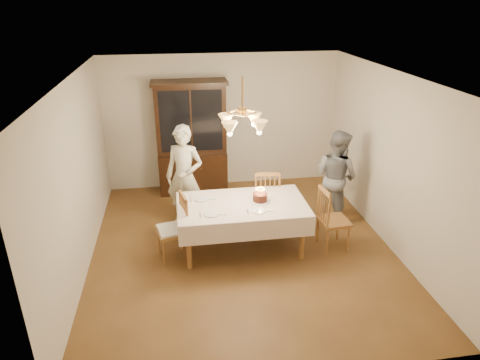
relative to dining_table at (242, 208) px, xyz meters
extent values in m
plane|color=brown|center=(0.00, 0.00, -0.68)|extent=(5.00, 5.00, 0.00)
plane|color=white|center=(0.00, 0.00, 1.92)|extent=(5.00, 5.00, 0.00)
plane|color=beige|center=(0.00, 2.50, 0.62)|extent=(4.50, 0.00, 4.50)
plane|color=beige|center=(0.00, -2.50, 0.62)|extent=(4.50, 0.00, 4.50)
plane|color=beige|center=(-2.25, 0.00, 0.62)|extent=(0.00, 5.00, 5.00)
plane|color=beige|center=(2.25, 0.00, 0.62)|extent=(0.00, 5.00, 5.00)
cube|color=brown|center=(0.00, 0.00, 0.05)|extent=(1.80, 1.00, 0.04)
cube|color=white|center=(0.00, 0.00, 0.07)|extent=(1.90, 1.10, 0.01)
cylinder|color=brown|center=(-0.82, -0.42, -0.33)|extent=(0.07, 0.07, 0.71)
cylinder|color=brown|center=(0.82, -0.42, -0.33)|extent=(0.07, 0.07, 0.71)
cylinder|color=brown|center=(-0.82, 0.42, -0.33)|extent=(0.07, 0.07, 0.71)
cylinder|color=brown|center=(0.82, 0.42, -0.33)|extent=(0.07, 0.07, 0.71)
cube|color=black|center=(-0.61, 2.23, -0.28)|extent=(1.30, 0.50, 0.80)
cube|color=black|center=(-0.61, 2.28, 0.77)|extent=(1.30, 0.40, 1.30)
cube|color=black|center=(-0.61, 2.08, 0.77)|extent=(1.14, 0.01, 1.14)
cube|color=black|center=(-0.61, 2.23, 1.45)|extent=(1.38, 0.54, 0.06)
cube|color=brown|center=(0.53, 0.73, -0.23)|extent=(0.50, 0.49, 0.05)
cube|color=brown|center=(0.50, 0.54, 0.29)|extent=(0.40, 0.10, 0.06)
cylinder|color=brown|center=(0.74, 0.86, -0.47)|extent=(0.04, 0.04, 0.43)
cylinder|color=brown|center=(0.38, 0.92, -0.47)|extent=(0.04, 0.04, 0.43)
cylinder|color=brown|center=(0.68, 0.53, -0.47)|extent=(0.04, 0.04, 0.43)
cylinder|color=brown|center=(0.33, 0.59, -0.47)|extent=(0.04, 0.04, 0.43)
cube|color=brown|center=(-1.04, -0.12, -0.23)|extent=(0.51, 0.52, 0.05)
cube|color=brown|center=(-0.86, -0.08, 0.29)|extent=(0.12, 0.40, 0.06)
cylinder|color=brown|center=(-1.25, 0.02, -0.47)|extent=(0.04, 0.04, 0.43)
cylinder|color=brown|center=(-1.17, -0.33, -0.47)|extent=(0.04, 0.04, 0.43)
cylinder|color=brown|center=(-0.92, 0.09, -0.47)|extent=(0.04, 0.04, 0.43)
cylinder|color=brown|center=(-0.84, -0.26, -0.47)|extent=(0.04, 0.04, 0.43)
cube|color=beige|center=(-1.04, -0.12, -0.20)|extent=(0.46, 0.47, 0.03)
cube|color=brown|center=(1.37, -0.19, -0.23)|extent=(0.45, 0.47, 0.05)
cube|color=brown|center=(1.18, -0.21, 0.29)|extent=(0.07, 0.40, 0.06)
cylinder|color=brown|center=(1.56, -0.36, -0.47)|extent=(0.04, 0.04, 0.43)
cylinder|color=brown|center=(1.53, 0.00, -0.47)|extent=(0.04, 0.04, 0.43)
cylinder|color=brown|center=(1.22, -0.38, -0.47)|extent=(0.04, 0.04, 0.43)
cylinder|color=brown|center=(1.19, -0.02, -0.47)|extent=(0.04, 0.04, 0.43)
imported|color=beige|center=(-0.81, 0.89, 0.18)|extent=(0.74, 0.63, 1.72)
imported|color=slate|center=(1.70, 0.67, 0.11)|extent=(0.92, 0.97, 1.59)
cylinder|color=white|center=(0.27, 0.03, 0.08)|extent=(0.30, 0.30, 0.01)
cylinder|color=#3C160D|center=(0.27, 0.03, 0.15)|extent=(0.21, 0.21, 0.12)
cylinder|color=#598CD8|center=(0.34, 0.03, 0.24)|extent=(0.01, 0.01, 0.07)
sphere|color=#FFB23F|center=(0.34, 0.03, 0.28)|extent=(0.01, 0.01, 0.01)
cylinder|color=pink|center=(0.33, 0.05, 0.24)|extent=(0.01, 0.01, 0.07)
sphere|color=#FFB23F|center=(0.33, 0.05, 0.28)|extent=(0.01, 0.01, 0.01)
cylinder|color=#EACC66|center=(0.32, 0.07, 0.24)|extent=(0.01, 0.01, 0.07)
sphere|color=#FFB23F|center=(0.32, 0.07, 0.28)|extent=(0.01, 0.01, 0.01)
cylinder|color=#598CD8|center=(0.30, 0.08, 0.24)|extent=(0.01, 0.01, 0.07)
sphere|color=#FFB23F|center=(0.30, 0.08, 0.28)|extent=(0.01, 0.01, 0.01)
cylinder|color=pink|center=(0.28, 0.09, 0.24)|extent=(0.01, 0.01, 0.07)
sphere|color=#FFB23F|center=(0.28, 0.09, 0.28)|extent=(0.01, 0.01, 0.01)
cylinder|color=#EACC66|center=(0.26, 0.09, 0.24)|extent=(0.01, 0.01, 0.07)
sphere|color=#FFB23F|center=(0.26, 0.09, 0.28)|extent=(0.01, 0.01, 0.01)
cylinder|color=#598CD8|center=(0.23, 0.08, 0.24)|extent=(0.01, 0.01, 0.07)
sphere|color=#FFB23F|center=(0.23, 0.08, 0.28)|extent=(0.01, 0.01, 0.01)
cylinder|color=pink|center=(0.22, 0.06, 0.24)|extent=(0.01, 0.01, 0.07)
sphere|color=#FFB23F|center=(0.22, 0.06, 0.28)|extent=(0.01, 0.01, 0.01)
cylinder|color=#EACC66|center=(0.21, 0.04, 0.24)|extent=(0.01, 0.01, 0.07)
sphere|color=#FFB23F|center=(0.21, 0.04, 0.28)|extent=(0.01, 0.01, 0.01)
cylinder|color=#598CD8|center=(0.21, 0.02, 0.24)|extent=(0.01, 0.01, 0.07)
sphere|color=#FFB23F|center=(0.21, 0.02, 0.28)|extent=(0.01, 0.01, 0.01)
cylinder|color=pink|center=(0.22, -0.01, 0.24)|extent=(0.01, 0.01, 0.07)
sphere|color=#FFB23F|center=(0.22, -0.01, 0.28)|extent=(0.01, 0.01, 0.01)
cylinder|color=#EACC66|center=(0.23, -0.02, 0.24)|extent=(0.01, 0.01, 0.07)
sphere|color=#FFB23F|center=(0.23, -0.02, 0.28)|extent=(0.01, 0.01, 0.01)
cylinder|color=#598CD8|center=(0.26, -0.03, 0.24)|extent=(0.01, 0.01, 0.07)
sphere|color=#FFB23F|center=(0.26, -0.03, 0.28)|extent=(0.01, 0.01, 0.01)
cylinder|color=pink|center=(0.28, -0.04, 0.24)|extent=(0.01, 0.01, 0.07)
sphere|color=#FFB23F|center=(0.28, -0.04, 0.28)|extent=(0.01, 0.01, 0.01)
cylinder|color=#EACC66|center=(0.30, -0.03, 0.24)|extent=(0.01, 0.01, 0.07)
sphere|color=#FFB23F|center=(0.30, -0.03, 0.28)|extent=(0.01, 0.01, 0.01)
cylinder|color=#598CD8|center=(0.32, -0.02, 0.24)|extent=(0.01, 0.01, 0.07)
sphere|color=#FFB23F|center=(0.32, -0.02, 0.28)|extent=(0.01, 0.01, 0.01)
cylinder|color=pink|center=(0.33, 0.00, 0.24)|extent=(0.01, 0.01, 0.07)
sphere|color=#FFB23F|center=(0.33, 0.00, 0.28)|extent=(0.01, 0.01, 0.01)
cylinder|color=white|center=(-0.48, -0.26, 0.08)|extent=(0.23, 0.23, 0.02)
cube|color=silver|center=(-0.63, -0.26, 0.08)|extent=(0.01, 0.16, 0.01)
cube|color=beige|center=(-0.32, -0.26, 0.08)|extent=(0.10, 0.10, 0.01)
cylinder|color=white|center=(0.20, -0.26, 0.08)|extent=(0.23, 0.23, 0.02)
cube|color=silver|center=(0.04, -0.26, 0.08)|extent=(0.01, 0.16, 0.01)
cube|color=beige|center=(0.35, -0.26, 0.08)|extent=(0.10, 0.10, 0.01)
cylinder|color=white|center=(-0.58, 0.24, 0.08)|extent=(0.23, 0.23, 0.02)
cube|color=silver|center=(-0.74, 0.24, 0.08)|extent=(0.01, 0.16, 0.01)
cube|color=beige|center=(-0.42, 0.24, 0.08)|extent=(0.10, 0.10, 0.01)
cylinder|color=#BF8C3F|center=(0.00, 0.00, 1.72)|extent=(0.02, 0.02, 0.40)
cylinder|color=#BF8C3F|center=(0.00, 0.00, 1.47)|extent=(0.12, 0.12, 0.10)
cone|color=#D8994C|center=(0.20, 0.20, 1.29)|extent=(0.22, 0.22, 0.18)
sphere|color=#FFD899|center=(0.20, 0.20, 1.22)|extent=(0.07, 0.07, 0.07)
cone|color=#D8994C|center=(-0.20, 0.20, 1.29)|extent=(0.22, 0.22, 0.18)
sphere|color=#FFD899|center=(-0.20, 0.20, 1.22)|extent=(0.07, 0.07, 0.07)
cone|color=#D8994C|center=(-0.20, -0.20, 1.29)|extent=(0.22, 0.22, 0.18)
sphere|color=#FFD899|center=(-0.20, -0.20, 1.22)|extent=(0.07, 0.07, 0.07)
cone|color=#D8994C|center=(0.20, -0.20, 1.29)|extent=(0.22, 0.22, 0.18)
sphere|color=#FFD899|center=(0.20, -0.20, 1.22)|extent=(0.07, 0.07, 0.07)
camera|label=1|loc=(-0.89, -5.56, 2.91)|focal=32.00mm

